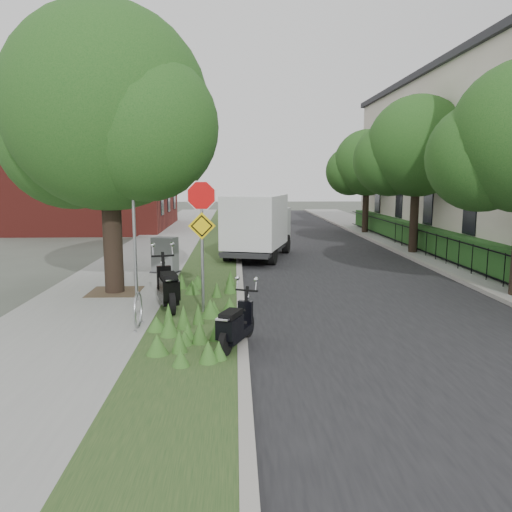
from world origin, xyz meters
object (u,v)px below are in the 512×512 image
Objects in this scene: box_truck at (258,224)px; scooter_far at (234,329)px; sign_assembly at (202,219)px; utility_cabinet at (165,256)px; scooter_near at (168,292)px.

scooter_far is at bearing -94.91° from box_truck.
utility_cabinet is (-1.60, 5.12, -1.64)m from sign_assembly.
box_truck is 4.40× the size of utility_cabinet.
sign_assembly reaches higher than box_truck.
scooter_far is at bearing -60.80° from scooter_near.
scooter_near reaches higher than scooter_far.
utility_cabinet reaches higher than scooter_near.
sign_assembly is 1.69× the size of scooter_near.
utility_cabinet is (-2.33, 7.73, 0.21)m from scooter_far.
scooter_far is 11.25m from box_truck.
sign_assembly is 8.77m from box_truck.
scooter_near is at bearing 119.20° from scooter_far.
scooter_far is at bearing -74.29° from sign_assembly.
scooter_near is 8.77m from box_truck.
scooter_near is 1.28× the size of scooter_far.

